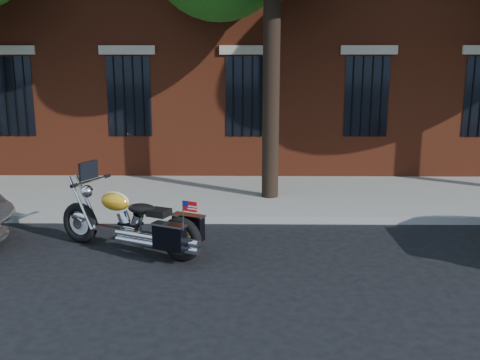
{
  "coord_description": "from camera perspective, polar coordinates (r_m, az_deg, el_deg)",
  "views": [
    {
      "loc": [
        -0.0,
        -8.57,
        3.04
      ],
      "look_at": [
        -0.13,
        0.8,
        0.98
      ],
      "focal_mm": 40.0,
      "sensor_mm": 36.0,
      "label": 1
    }
  ],
  "objects": [
    {
      "name": "sidewalk",
      "position": [
        12.2,
        0.78,
        -1.67
      ],
      "size": [
        40.0,
        3.6,
        0.15
      ],
      "primitive_type": "cube",
      "color": "gray",
      "rests_on": "ground"
    },
    {
      "name": "curb",
      "position": [
        10.38,
        0.77,
        -4.2
      ],
      "size": [
        40.0,
        0.16,
        0.15
      ],
      "primitive_type": "cube",
      "color": "gray",
      "rests_on": "ground"
    },
    {
      "name": "motorcycle",
      "position": [
        8.82,
        -11.15,
        -4.67
      ],
      "size": [
        2.55,
        1.61,
        1.44
      ],
      "rotation": [
        0.0,
        0.0,
        -0.43
      ],
      "color": "black",
      "rests_on": "ground"
    },
    {
      "name": "ground",
      "position": [
        9.1,
        0.77,
        -7.14
      ],
      "size": [
        120.0,
        120.0,
        0.0
      ],
      "primitive_type": "plane",
      "color": "black",
      "rests_on": "ground"
    }
  ]
}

